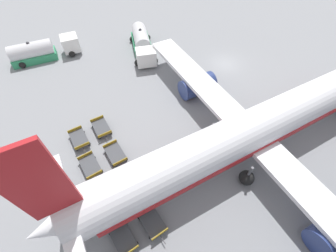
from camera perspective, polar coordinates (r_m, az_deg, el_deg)
The scene contains 12 objects.
ground_plane at distance 34.23m, azimuth 14.40°, elevation 15.05°, with size 500.00×500.00×0.00m, color gray.
airplane at distance 22.22m, azimuth 22.36°, elevation -0.12°, with size 35.95×40.69×11.69m.
fuel_tanker_primary at distance 35.61m, azimuth -6.58°, elevation 20.12°, with size 9.32×4.82×2.90m.
fuel_tanker_secondary at distance 38.17m, azimuth -29.44°, elevation 16.27°, with size 3.47×9.49×2.92m.
baggage_dolly_row_near_col_a at distance 24.80m, azimuth -21.63°, elevation -3.08°, with size 3.30×1.79×0.92m.
baggage_dolly_row_near_col_b at distance 22.56m, azimuth -19.11°, elevation -9.63°, with size 3.32×1.84×0.92m.
baggage_dolly_row_near_col_c at distance 20.76m, azimuth -15.68°, elevation -17.09°, with size 3.32×1.84×0.92m.
baggage_dolly_row_near_col_d at distance 19.43m, azimuth -11.42°, elevation -26.03°, with size 3.32×1.85×0.92m.
baggage_dolly_row_mid_a_col_a at distance 24.99m, azimuth -16.56°, elevation -0.46°, with size 3.29×1.75×0.92m.
baggage_dolly_row_mid_a_col_b at distance 22.63m, azimuth -13.20°, elevation -6.94°, with size 3.31×1.81×0.92m.
baggage_dolly_row_mid_a_col_c at distance 20.88m, azimuth -9.45°, elevation -13.91°, with size 3.32×1.86×0.92m.
baggage_dolly_row_mid_a_col_d at distance 19.46m, azimuth -4.14°, elevation -23.00°, with size 3.32×1.85×0.92m.
Camera 1 is at (20.78, -19.38, 19.10)m, focal length 24.00 mm.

